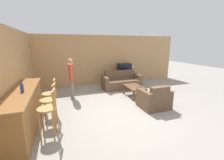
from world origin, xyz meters
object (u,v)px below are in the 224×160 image
(bar_chair_far, at_px, (50,96))
(couch_far, at_px, (121,82))
(person_by_window, at_px, (71,77))
(book_on_table, at_px, (139,87))
(bottle, at_px, (22,87))
(armchair_near, at_px, (154,99))
(bar_chair_near, at_px, (48,112))
(tv, at_px, (124,69))
(bar_chair_mid, at_px, (49,103))
(coffee_table, at_px, (134,88))
(tv_unit, at_px, (124,78))
(table_lamp, at_px, (132,66))

(bar_chair_far, distance_m, couch_far, 3.77)
(bar_chair_far, xyz_separation_m, person_by_window, (0.74, 1.32, 0.28))
(book_on_table, bearing_deg, bottle, -162.37)
(person_by_window, bearing_deg, armchair_near, -36.35)
(bar_chair_near, height_order, tv, bar_chair_near)
(tv, relative_size, book_on_table, 3.60)
(bar_chair_near, distance_m, tv, 5.52)
(bar_chair_near, distance_m, couch_far, 4.49)
(bar_chair_near, relative_size, person_by_window, 0.71)
(bar_chair_mid, xyz_separation_m, person_by_window, (0.74, 1.88, 0.28))
(armchair_near, relative_size, coffee_table, 0.92)
(bar_chair_mid, height_order, tv_unit, bar_chair_mid)
(bottle, xyz_separation_m, person_by_window, (1.27, 2.04, -0.26))
(tv, bearing_deg, armchair_near, -97.20)
(armchair_near, distance_m, table_lamp, 3.67)
(armchair_near, height_order, tv, tv)
(couch_far, relative_size, coffee_table, 1.83)
(coffee_table, bearing_deg, book_on_table, -62.25)
(bar_chair_mid, xyz_separation_m, table_lamp, (4.20, 3.50, 0.32))
(bottle, bearing_deg, person_by_window, 58.09)
(couch_far, bearing_deg, bottle, -143.38)
(bar_chair_far, height_order, table_lamp, bar_chair_far)
(person_by_window, bearing_deg, coffee_table, -13.72)
(bar_chair_near, height_order, bar_chair_mid, same)
(bottle, bearing_deg, tv, 40.55)
(coffee_table, height_order, person_by_window, person_by_window)
(tv_unit, bearing_deg, bottle, -139.43)
(coffee_table, xyz_separation_m, bottle, (-3.73, -1.43, 0.79))
(bar_chair_far, relative_size, couch_far, 0.61)
(tv, distance_m, bottle, 5.62)
(book_on_table, bearing_deg, coffee_table, 117.75)
(bar_chair_mid, height_order, book_on_table, bar_chair_mid)
(tv_unit, bearing_deg, book_on_table, -99.85)
(armchair_near, distance_m, bottle, 3.92)
(book_on_table, bearing_deg, tv, 80.14)
(bar_chair_mid, xyz_separation_m, armchair_near, (3.29, 0.00, -0.31))
(bar_chair_near, bearing_deg, tv_unit, 47.46)
(bar_chair_near, height_order, bottle, bottle)
(bar_chair_far, distance_m, coffee_table, 3.29)
(tv_unit, height_order, tv, tv)
(bar_chair_near, bearing_deg, tv, 47.44)
(couch_far, distance_m, tv_unit, 1.07)
(armchair_near, bearing_deg, bar_chair_far, 170.37)
(bar_chair_near, height_order, bar_chair_far, same)
(bar_chair_far, distance_m, book_on_table, 3.35)
(couch_far, relative_size, tv, 2.61)
(table_lamp, bearing_deg, bottle, -142.35)
(tv_unit, height_order, person_by_window, person_by_window)
(bar_chair_far, bearing_deg, couch_far, 32.73)
(coffee_table, relative_size, tv, 1.43)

